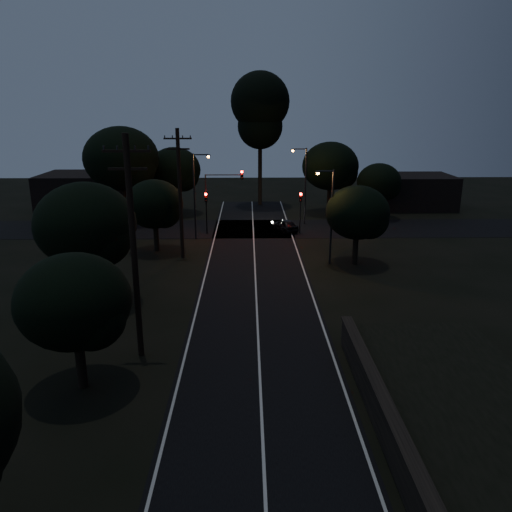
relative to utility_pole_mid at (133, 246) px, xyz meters
name	(u,v)px	position (x,y,z in m)	size (l,w,h in m)	color
road_surface	(255,260)	(6.00, 16.12, -5.73)	(60.00, 70.00, 0.03)	black
utility_pole_mid	(133,246)	(0.00, 0.00, 0.00)	(2.20, 0.30, 11.00)	black
utility_pole_far	(180,192)	(0.00, 17.00, -0.25)	(2.20, 0.30, 10.50)	black
tree_left_b	(77,304)	(-1.83, -3.10, -1.70)	(4.90, 4.90, 6.23)	black
tree_left_c	(89,227)	(-4.28, 6.88, -0.71)	(6.16, 6.16, 7.78)	black
tree_left_d	(156,206)	(-2.33, 18.90, -1.71)	(4.91, 4.91, 6.23)	black
tree_far_nw	(176,171)	(-2.79, 34.88, -0.79)	(6.04, 6.04, 7.65)	black
tree_far_w	(124,160)	(-7.72, 30.84, 0.85)	(7.95, 7.95, 10.14)	black
tree_far_ne	(332,167)	(15.23, 34.87, -0.41)	(6.51, 6.51, 8.24)	black
tree_far_e	(381,183)	(20.17, 31.90, -1.78)	(4.82, 4.82, 6.11)	black
tree_right_a	(360,214)	(14.17, 14.90, -1.66)	(4.95, 4.95, 6.29)	black
tall_pine	(260,110)	(7.00, 40.00, 5.95)	(7.13, 7.13, 16.20)	black
building_left	(86,192)	(-14.00, 37.00, -3.54)	(10.00, 8.00, 4.40)	black
building_right	(414,191)	(26.00, 38.00, -3.74)	(9.00, 7.00, 4.00)	black
signal_left	(206,205)	(1.40, 24.99, -2.90)	(0.28, 0.35, 4.10)	black
signal_right	(300,205)	(10.60, 24.99, -2.90)	(0.28, 0.35, 4.10)	black
signal_mast	(223,190)	(3.09, 24.99, -1.40)	(3.70, 0.35, 6.25)	black
streetlight_a	(196,190)	(0.69, 23.00, -1.10)	(1.66, 0.26, 8.00)	black
streetlight_b	(304,181)	(11.31, 29.00, -1.10)	(1.66, 0.26, 8.00)	black
streetlight_c	(330,211)	(11.83, 15.00, -1.39)	(1.46, 0.26, 7.50)	black
car	(285,225)	(9.20, 25.93, -5.13)	(1.45, 3.59, 1.22)	black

